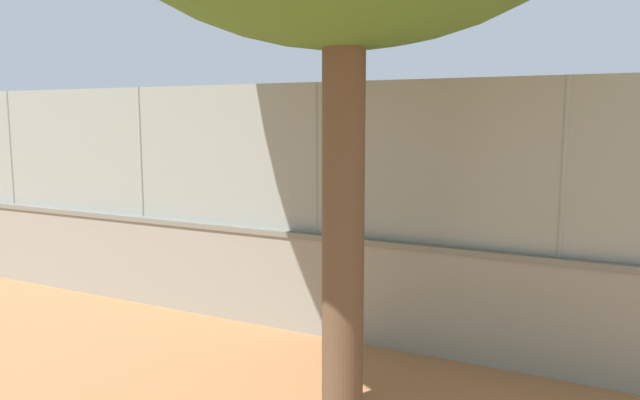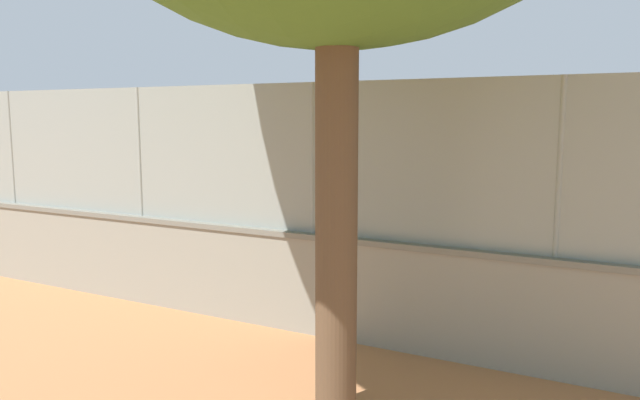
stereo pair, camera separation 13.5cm
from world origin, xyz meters
The scene contains 9 objects.
ground_plane centered at (0.00, 0.00, 0.00)m, with size 260.00×260.00×0.00m, color #B27247.
perimeter_wall centered at (1.32, 10.80, 0.75)m, with size 33.40×0.92×1.48m.
fence_panel_on_wall centered at (1.32, 10.80, 2.54)m, with size 32.80×0.64×2.13m.
player_baseline_waiting centered at (-3.44, 6.32, 1.03)m, with size 1.24×0.79×1.73m.
player_foreground_swinging centered at (-0.43, 1.25, 0.97)m, with size 1.08×0.76×1.66m.
player_at_service_line centered at (1.27, 8.18, 0.91)m, with size 0.94×0.94×1.54m.
sports_ball centered at (-3.80, 8.28, 1.44)m, with size 0.13×0.13×0.13m, color #3399D8.
spare_ball_by_wall centered at (3.72, 9.65, 0.04)m, with size 0.07×0.07×0.07m, color orange.
courtside_bench centered at (-5.49, 9.60, 0.46)m, with size 1.61×0.41×0.87m.
Camera 1 is at (-5.87, 18.60, 3.12)m, focal length 34.57 mm.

